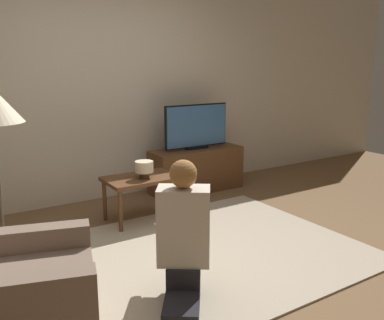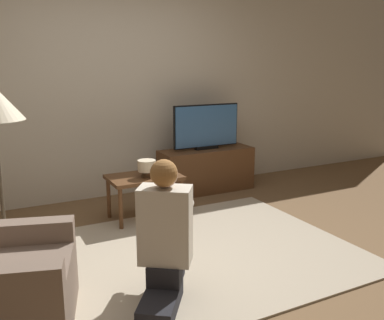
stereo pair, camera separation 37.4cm
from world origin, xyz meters
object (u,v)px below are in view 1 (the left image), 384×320
object	(u,v)px
coffee_table	(141,183)
person_kneeling	(184,235)
tv	(196,126)
armchair	(11,298)
table_lamp	(144,168)

from	to	relation	value
coffee_table	person_kneeling	xyz separation A→B (m)	(-0.44, -1.50, 0.08)
tv	armchair	size ratio (longest dim) A/B	0.84
armchair	person_kneeling	xyz separation A→B (m)	(1.05, -0.15, 0.19)
coffee_table	tv	bearing A→B (deg)	28.70
person_kneeling	armchair	bearing A→B (deg)	27.54
tv	person_kneeling	world-z (taller)	tv
table_lamp	coffee_table	bearing A→B (deg)	98.67
coffee_table	armchair	xyz separation A→B (m)	(-1.49, -1.36, -0.11)
coffee_table	armchair	size ratio (longest dim) A/B	0.70
person_kneeling	table_lamp	world-z (taller)	person_kneeling
coffee_table	armchair	distance (m)	2.02
coffee_table	person_kneeling	distance (m)	1.57
tv	table_lamp	size ratio (longest dim) A/B	4.82
coffee_table	table_lamp	xyz separation A→B (m)	(0.01, -0.05, 0.16)
coffee_table	person_kneeling	bearing A→B (deg)	-106.26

